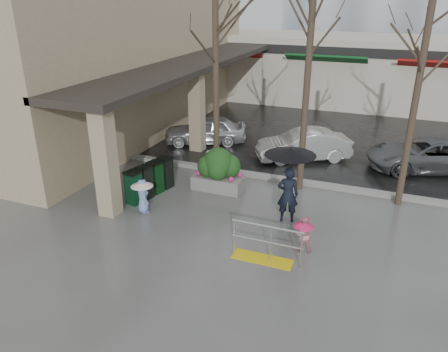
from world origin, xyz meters
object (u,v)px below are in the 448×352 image
Objects in this scene: handrail at (265,248)px; planter at (219,170)px; tree_midwest at (311,35)px; car_a at (205,130)px; woman at (289,175)px; child_pink at (303,232)px; tree_mideast at (424,52)px; car_c at (427,155)px; child_blue at (142,192)px; tree_west at (216,36)px; car_b at (303,145)px; news_boxes at (150,180)px.

planter is at bearing 127.29° from handrail.
tree_midwest reaches higher than car_a.
child_pink is at bearing 103.13° from woman.
child_pink is at bearing 44.27° from handrail.
tree_mideast is (3.14, 4.80, 4.48)m from handrail.
car_a and car_c have the same top height.
car_a is at bearing -63.24° from woman.
tree_mideast is at bearing -114.50° from child_blue.
car_c is at bearing -139.04° from woman.
child_blue is 11.06m from car_c.
child_blue is (-1.00, -3.62, -4.40)m from tree_west.
woman is 1.95m from child_pink.
child_pink is at bearing 15.47° from car_a.
tree_west is 5.79m from child_blue.
handrail is at bearing -88.09° from tree_midwest.
handrail is 7.75m from car_b.
planter is 2.39m from news_boxes.
tree_west is 0.97× the size of tree_midwest.
planter is at bearing -57.13° from car_b.
tree_mideast is 9.35m from news_boxes.
child_pink is at bearing -38.67° from planter.
car_b is (2.67, 2.92, -4.45)m from tree_west.
planter is (0.55, -1.10, -4.35)m from tree_west.
planter reaches higher than handrail.
woman is at bearing -82.40° from child_pink.
child_pink is at bearing -43.83° from tree_west.
tree_mideast is 9.32m from child_blue.
child_blue is at bearing -139.25° from tree_midwest.
child_pink is 9.61m from car_a.
tree_midwest is 7.70m from car_a.
tree_midwest is at bearing 32.53° from car_a.
car_a is (-5.33, 8.18, 0.25)m from handrail.
car_b is 4.77m from car_c.
tree_mideast is 3.15× the size of news_boxes.
news_boxes is (-7.94, -2.43, -4.30)m from tree_mideast.
child_blue is at bearing -1.01° from woman.
tree_midwest is at bearing -99.51° from child_blue.
car_a is at bearing -108.01° from car_c.
child_blue is (-4.20, -3.62, -4.55)m from tree_midwest.
planter is at bearing -157.39° from tree_midwest.
tree_west reaches higher than child_pink.
news_boxes is 0.54× the size of car_b.
planter is at bearing -74.87° from car_c.
car_c reaches higher than handrail.
child_pink is 0.92× the size of child_blue.
tree_midwest is 3.32m from tree_mideast.
planter is 0.39× the size of car_c.
planter is 8.30m from car_c.
car_b is at bearing -101.31° from car_c.
car_b reaches higher than child_pink.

